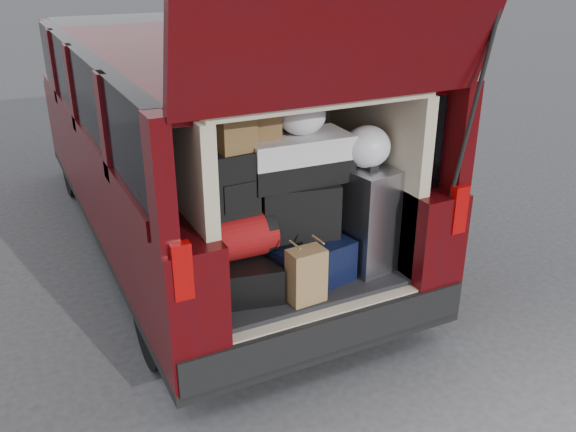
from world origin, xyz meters
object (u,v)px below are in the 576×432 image
red_duffel (238,236)px  black_hardshell (242,270)px  black_soft_case (297,209)px  backpack (234,184)px  navy_hardshell (296,254)px  kraft_bag (306,275)px  silver_roller (361,216)px  twotone_duffel (297,158)px

red_duffel → black_hardshell: bearing=41.8°
black_soft_case → backpack: backpack is taller
black_hardshell → navy_hardshell: navy_hardshell is taller
black_hardshell → black_soft_case: size_ratio=1.15×
kraft_bag → backpack: 0.67m
red_duffel → silver_roller: bearing=-1.2°
kraft_bag → twotone_duffel: bearing=67.9°
navy_hardshell → silver_roller: size_ratio=0.90×
kraft_bag → backpack: (-0.30, 0.31, 0.52)m
backpack → black_soft_case: bearing=0.5°
silver_roller → backpack: size_ratio=1.80×
black_hardshell → twotone_duffel: 0.76m
twotone_duffel → navy_hardshell: bearing=-117.1°
navy_hardshell → kraft_bag: size_ratio=1.83×
black_hardshell → navy_hardshell: (0.37, 0.01, 0.02)m
navy_hardshell → red_duffel: bearing=174.2°
navy_hardshell → kraft_bag: (-0.10, -0.32, 0.03)m
navy_hardshell → twotone_duffel: (0.03, 0.05, 0.62)m
backpack → twotone_duffel: twotone_duffel is taller
black_hardshell → silver_roller: 0.84m
red_duffel → backpack: size_ratio=1.13×
silver_roller → twotone_duffel: (-0.40, 0.12, 0.41)m
red_duffel → black_soft_case: bearing=6.2°
black_soft_case → twotone_duffel: size_ratio=0.75×
black_soft_case → backpack: size_ratio=1.28×
kraft_bag → black_soft_case: (0.11, 0.33, 0.27)m
kraft_bag → black_soft_case: size_ratio=0.69×
silver_roller → kraft_bag: size_ratio=2.03×
silver_roller → kraft_bag: silver_roller is taller
backpack → silver_roller: bearing=-5.8°
backpack → kraft_bag: bearing=-47.6°
kraft_bag → twotone_duffel: twotone_duffel is taller
silver_roller → red_duffel: silver_roller is taller
black_hardshell → red_duffel: 0.25m
black_soft_case → black_hardshell: bearing=-167.2°
black_soft_case → silver_roller: bearing=1.3°
silver_roller → black_soft_case: size_ratio=1.41×
black_hardshell → kraft_bag: 0.42m
black_hardshell → kraft_bag: kraft_bag is taller
kraft_bag → silver_roller: bearing=22.6°
kraft_bag → black_soft_case: bearing=68.3°
navy_hardshell → twotone_duffel: 0.62m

